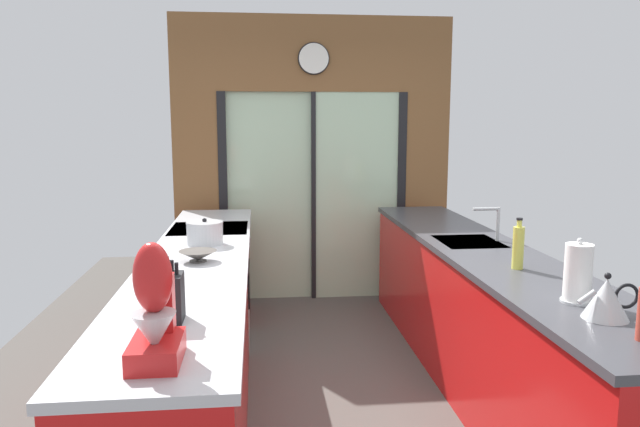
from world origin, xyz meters
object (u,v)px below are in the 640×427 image
(oven_range, at_px, (211,287))
(kettle, at_px, (607,299))
(knife_block, at_px, (173,297))
(mixing_bowl, at_px, (198,256))
(stand_mixer, at_px, (155,317))
(soap_bottle_far, at_px, (518,247))
(paper_towel_roll, at_px, (578,274))
(stock_pot, at_px, (205,233))

(oven_range, height_order, kettle, kettle)
(oven_range, bearing_deg, knife_block, -89.51)
(mixing_bowl, xyz_separation_m, stand_mixer, (0.00, -1.47, 0.13))
(knife_block, relative_size, soap_bottle_far, 0.95)
(stand_mixer, bearing_deg, kettle, 8.46)
(knife_block, distance_m, paper_towel_roll, 1.78)
(oven_range, bearing_deg, mixing_bowl, -89.05)
(mixing_bowl, relative_size, paper_towel_roll, 0.74)
(oven_range, xyz_separation_m, mixing_bowl, (0.02, -1.11, 0.50))
(stock_pot, height_order, paper_towel_roll, paper_towel_roll)
(knife_block, height_order, kettle, knife_block)
(stock_pot, xyz_separation_m, soap_bottle_far, (1.78, -0.85, 0.05))
(knife_block, xyz_separation_m, stock_pot, (0.00, 1.54, -0.02))
(mixing_bowl, height_order, soap_bottle_far, soap_bottle_far)
(kettle, bearing_deg, knife_block, 174.80)
(stock_pot, relative_size, paper_towel_roll, 0.81)
(knife_block, distance_m, stand_mixer, 0.43)
(oven_range, xyz_separation_m, stock_pot, (0.02, -0.61, 0.54))
(knife_block, xyz_separation_m, kettle, (1.78, -0.16, -0.02))
(oven_range, relative_size, mixing_bowl, 4.19)
(mixing_bowl, xyz_separation_m, kettle, (1.78, -1.21, 0.05))
(kettle, distance_m, soap_bottle_far, 0.85)
(stand_mixer, relative_size, kettle, 1.56)
(oven_range, relative_size, paper_towel_roll, 3.09)
(oven_range, distance_m, paper_towel_roll, 2.82)
(paper_towel_roll, bearing_deg, soap_bottle_far, 90.00)
(stock_pot, height_order, kettle, kettle)
(oven_range, relative_size, soap_bottle_far, 3.21)
(stock_pot, bearing_deg, paper_towel_roll, -39.62)
(oven_range, distance_m, soap_bottle_far, 2.39)
(stand_mixer, xyz_separation_m, soap_bottle_far, (1.78, 1.11, -0.04))
(stock_pot, height_order, soap_bottle_far, soap_bottle_far)
(kettle, bearing_deg, stand_mixer, -171.54)
(kettle, relative_size, paper_towel_roll, 0.90)
(oven_range, bearing_deg, paper_towel_roll, -49.23)
(stock_pot, bearing_deg, kettle, -43.66)
(mixing_bowl, bearing_deg, paper_towel_roll, -28.82)
(stand_mixer, relative_size, paper_towel_roll, 1.41)
(stock_pot, relative_size, kettle, 0.90)
(mixing_bowl, bearing_deg, oven_range, 90.95)
(knife_block, xyz_separation_m, stand_mixer, (0.00, -0.43, 0.06))
(knife_block, relative_size, kettle, 1.01)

